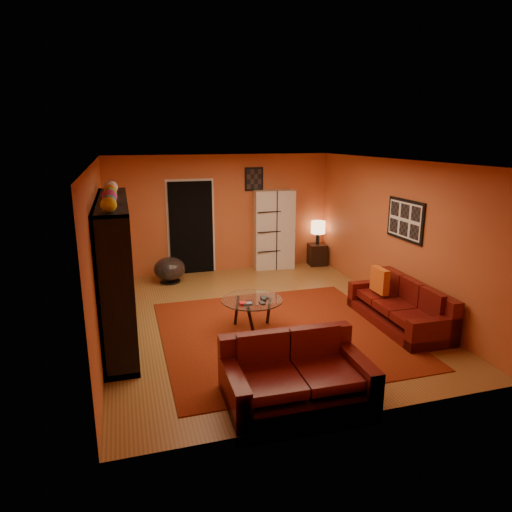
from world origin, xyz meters
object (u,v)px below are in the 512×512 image
object	(u,v)px
coffee_table	(252,302)
side_table	(317,254)
tv	(120,270)
loveseat	(295,373)
entertainment_unit	(116,268)
sofa	(403,307)
storage_cabinet	(274,230)
table_lamp	(318,228)
bowl_chair	(170,269)

from	to	relation	value
coffee_table	side_table	distance (m)	4.04
tv	loveseat	distance (m)	3.20
tv	coffee_table	size ratio (longest dim) A/B	1.03
entertainment_unit	side_table	size ratio (longest dim) A/B	6.00
tv	sofa	xyz separation A→B (m)	(4.36, -0.99, -0.72)
tv	storage_cabinet	xyz separation A→B (m)	(3.40, 2.74, -0.10)
sofa	loveseat	distance (m)	2.86
tv	side_table	xyz separation A→B (m)	(4.47, 2.69, -0.76)
sofa	side_table	xyz separation A→B (m)	(0.12, 3.68, -0.04)
entertainment_unit	coffee_table	size ratio (longest dim) A/B	3.10
storage_cabinet	side_table	xyz separation A→B (m)	(1.08, -0.05, -0.65)
side_table	table_lamp	size ratio (longest dim) A/B	0.90
storage_cabinet	side_table	world-z (taller)	storage_cabinet
bowl_chair	table_lamp	bearing A→B (deg)	6.29
entertainment_unit	coffee_table	bearing A→B (deg)	-11.58
tv	bowl_chair	size ratio (longest dim) A/B	1.52
storage_cabinet	side_table	distance (m)	1.26
storage_cabinet	bowl_chair	distance (m)	2.56
entertainment_unit	loveseat	xyz separation A→B (m)	(1.96, -2.41, -0.77)
coffee_table	tv	bearing A→B (deg)	166.57
loveseat	table_lamp	size ratio (longest dim) A/B	3.07
tv	loveseat	size ratio (longest dim) A/B	0.59
sofa	side_table	bearing A→B (deg)	89.42
table_lamp	sofa	bearing A→B (deg)	-91.83
storage_cabinet	bowl_chair	size ratio (longest dim) A/B	2.75
loveseat	table_lamp	world-z (taller)	table_lamp
loveseat	table_lamp	distance (m)	5.80
tv	table_lamp	bearing A→B (deg)	-58.97
entertainment_unit	sofa	bearing A→B (deg)	-11.96
sofa	tv	bearing A→B (deg)	168.45
side_table	table_lamp	bearing A→B (deg)	-90.00
entertainment_unit	loveseat	distance (m)	3.20
entertainment_unit	sofa	xyz separation A→B (m)	(4.41, -0.93, -0.76)
side_table	coffee_table	bearing A→B (deg)	-128.53
loveseat	storage_cabinet	size ratio (longest dim) A/B	0.94
tv	storage_cabinet	world-z (taller)	storage_cabinet
coffee_table	storage_cabinet	size ratio (longest dim) A/B	0.54
storage_cabinet	sofa	bearing A→B (deg)	-69.87
storage_cabinet	bowl_chair	world-z (taller)	storage_cabinet
coffee_table	table_lamp	size ratio (longest dim) A/B	1.75
sofa	bowl_chair	world-z (taller)	sofa
entertainment_unit	bowl_chair	world-z (taller)	entertainment_unit
loveseat	coffee_table	xyz separation A→B (m)	(0.05, 2.00, 0.16)
bowl_chair	table_lamp	distance (m)	3.59
coffee_table	side_table	xyz separation A→B (m)	(2.52, 3.16, -0.19)
tv	coffee_table	xyz separation A→B (m)	(1.96, -0.47, -0.57)
storage_cabinet	table_lamp	world-z (taller)	storage_cabinet
loveseat	coffee_table	bearing A→B (deg)	-0.10
storage_cabinet	entertainment_unit	bearing A→B (deg)	-135.20
entertainment_unit	loveseat	size ratio (longest dim) A/B	1.76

